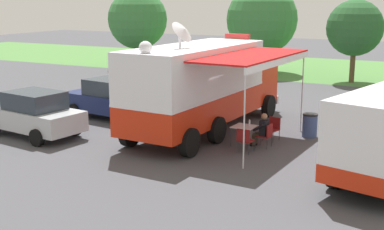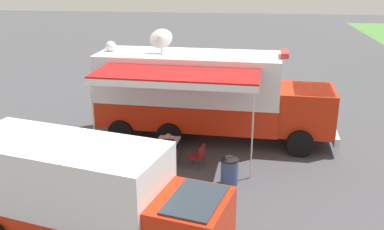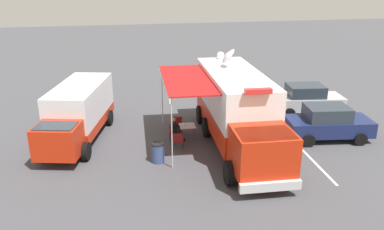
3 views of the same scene
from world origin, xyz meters
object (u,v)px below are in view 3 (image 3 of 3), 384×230
(command_truck, at_px, (237,108))
(car_far_corner, at_px, (306,99))
(folding_chair_beside_table, at_px, (178,124))
(folding_chair_at_table, at_px, (172,131))
(car_behind_truck, at_px, (328,123))
(folding_table, at_px, (187,126))
(support_truck, at_px, (78,113))
(water_bottle, at_px, (186,125))
(trash_bin, at_px, (158,153))
(seated_responder, at_px, (176,129))
(folding_chair_spare_by_truck, at_px, (178,140))

(command_truck, relative_size, car_far_corner, 2.18)
(folding_chair_beside_table, bearing_deg, folding_chair_at_table, 65.28)
(car_behind_truck, bearing_deg, folding_table, -11.57)
(folding_table, distance_m, support_truck, 5.55)
(water_bottle, xyz_separation_m, folding_chair_beside_table, (0.22, -1.03, -0.32))
(water_bottle, bearing_deg, folding_chair_beside_table, -77.85)
(car_behind_truck, relative_size, car_far_corner, 1.00)
(command_truck, relative_size, car_behind_truck, 2.18)
(car_behind_truck, bearing_deg, car_far_corner, -101.59)
(water_bottle, bearing_deg, folding_chair_at_table, -4.26)
(folding_table, bearing_deg, car_far_corner, -162.52)
(command_truck, xyz_separation_m, trash_bin, (3.97, 1.11, -1.49))
(seated_responder, bearing_deg, folding_chair_beside_table, -104.83)
(folding_chair_at_table, relative_size, car_behind_truck, 0.20)
(folding_chair_at_table, bearing_deg, support_truck, -15.96)
(water_bottle, height_order, trash_bin, water_bottle)
(folding_chair_at_table, relative_size, car_far_corner, 0.20)
(water_bottle, relative_size, trash_bin, 0.25)
(command_truck, relative_size, seated_responder, 7.69)
(folding_chair_spare_by_truck, height_order, seated_responder, seated_responder)
(command_truck, relative_size, folding_chair_beside_table, 11.05)
(water_bottle, bearing_deg, car_behind_truck, 170.02)
(folding_table, distance_m, car_behind_truck, 7.13)
(water_bottle, bearing_deg, trash_bin, 52.24)
(seated_responder, distance_m, car_far_corner, 8.78)
(trash_bin, height_order, car_behind_truck, car_behind_truck)
(water_bottle, bearing_deg, folding_table, -125.55)
(folding_table, height_order, trash_bin, trash_bin)
(command_truck, xyz_separation_m, folding_table, (2.18, -1.22, -1.27))
(water_bottle, relative_size, folding_chair_at_table, 0.26)
(folding_table, height_order, folding_chair_at_table, folding_chair_at_table)
(folding_chair_beside_table, xyz_separation_m, trash_bin, (1.44, 3.18, -0.06))
(water_bottle, height_order, support_truck, support_truck)
(command_truck, distance_m, car_far_corner, 6.77)
(seated_responder, xyz_separation_m, trash_bin, (1.18, 2.19, -0.20))
(folding_chair_spare_by_truck, height_order, car_far_corner, car_far_corner)
(folding_table, height_order, water_bottle, water_bottle)
(command_truck, height_order, car_behind_truck, command_truck)
(seated_responder, height_order, support_truck, support_truck)
(folding_chair_at_table, bearing_deg, folding_chair_spare_by_truck, 96.58)
(support_truck, bearing_deg, trash_bin, 135.65)
(trash_bin, bearing_deg, folding_table, -127.59)
(water_bottle, xyz_separation_m, seated_responder, (0.48, -0.04, -0.18))
(seated_responder, relative_size, trash_bin, 1.37)
(folding_chair_spare_by_truck, height_order, support_truck, support_truck)
(command_truck, relative_size, folding_chair_spare_by_truck, 11.05)
(water_bottle, distance_m, car_far_corner, 8.33)
(seated_responder, bearing_deg, support_truck, -15.47)
(folding_table, height_order, folding_chair_beside_table, folding_chair_beside_table)
(seated_responder, bearing_deg, command_truck, 158.83)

